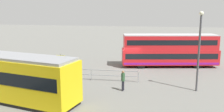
# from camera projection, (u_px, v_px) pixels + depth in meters

# --- Properties ---
(ground_plane) EXTENTS (160.00, 160.00, 0.00)m
(ground_plane) POSITION_uv_depth(u_px,v_px,m) (130.00, 68.00, 28.08)
(ground_plane) COLOR slate
(double_decker_bus) EXTENTS (11.65, 5.10, 3.91)m
(double_decker_bus) POSITION_uv_depth(u_px,v_px,m) (169.00, 50.00, 28.51)
(double_decker_bus) COLOR red
(double_decker_bus) RESTS_ON ground
(pedestrian_near_railing) EXTENTS (0.42, 0.42, 1.71)m
(pedestrian_near_railing) POSITION_uv_depth(u_px,v_px,m) (79.00, 67.00, 24.20)
(pedestrian_near_railing) COLOR #4C3F2D
(pedestrian_near_railing) RESTS_ON ground
(pedestrian_crossing) EXTENTS (0.37, 0.37, 1.75)m
(pedestrian_crossing) POSITION_uv_depth(u_px,v_px,m) (123.00, 79.00, 19.78)
(pedestrian_crossing) COLOR black
(pedestrian_crossing) RESTS_ON ground
(pedestrian_railing) EXTENTS (9.15, 0.70, 1.08)m
(pedestrian_railing) POSITION_uv_depth(u_px,v_px,m) (91.00, 73.00, 22.86)
(pedestrian_railing) COLOR gray
(pedestrian_railing) RESTS_ON ground
(info_sign) EXTENTS (0.99, 0.17, 2.42)m
(info_sign) POSITION_uv_depth(u_px,v_px,m) (61.00, 62.00, 23.57)
(info_sign) COLOR slate
(info_sign) RESTS_ON ground
(street_lamp) EXTENTS (0.36, 0.36, 6.63)m
(street_lamp) POSITION_uv_depth(u_px,v_px,m) (199.00, 45.00, 19.20)
(street_lamp) COLOR #4C4C51
(street_lamp) RESTS_ON ground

